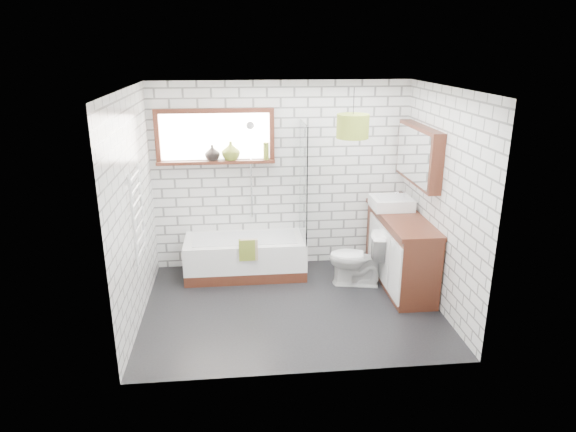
{
  "coord_description": "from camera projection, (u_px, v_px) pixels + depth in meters",
  "views": [
    {
      "loc": [
        -0.59,
        -5.35,
        2.91
      ],
      "look_at": [
        -0.01,
        0.25,
        1.04
      ],
      "focal_mm": 32.0,
      "sensor_mm": 36.0,
      "label": 1
    }
  ],
  "objects": [
    {
      "name": "vase_olive",
      "position": [
        231.0,
        152.0,
        6.62
      ],
      "size": [
        0.29,
        0.29,
        0.24
      ],
      "primitive_type": "imported",
      "rotation": [
        0.0,
        0.0,
        -0.26
      ],
      "color": "olive",
      "rests_on": "window"
    },
    {
      "name": "shower_riser",
      "position": [
        251.0,
        170.0,
        6.75
      ],
      "size": [
        0.02,
        0.02,
        1.3
      ],
      "primitive_type": "cylinder",
      "color": "silver",
      "rests_on": "wall_back"
    },
    {
      "name": "wall_left",
      "position": [
        133.0,
        210.0,
        5.47
      ],
      "size": [
        0.01,
        2.6,
        2.5
      ],
      "primitive_type": "cube",
      "color": "white",
      "rests_on": "ground"
    },
    {
      "name": "tap",
      "position": [
        404.0,
        198.0,
        6.6
      ],
      "size": [
        0.04,
        0.04,
        0.17
      ],
      "primitive_type": "cylinder",
      "rotation": [
        0.0,
        0.0,
        0.28
      ],
      "color": "silver",
      "rests_on": "vanity"
    },
    {
      "name": "wall_front",
      "position": [
        308.0,
        249.0,
        4.4
      ],
      "size": [
        3.4,
        0.01,
        2.5
      ],
      "primitive_type": "cube",
      "color": "white",
      "rests_on": "ground"
    },
    {
      "name": "bathtub",
      "position": [
        245.0,
        257.0,
        6.8
      ],
      "size": [
        1.57,
        0.69,
        0.51
      ],
      "primitive_type": "cube",
      "color": "white",
      "rests_on": "floor"
    },
    {
      "name": "shower_screen",
      "position": [
        303.0,
        182.0,
        6.56
      ],
      "size": [
        0.02,
        0.72,
        1.5
      ],
      "primitive_type": "cube",
      "color": "white",
      "rests_on": "bathtub"
    },
    {
      "name": "pendant",
      "position": [
        353.0,
        126.0,
        5.44
      ],
      "size": [
        0.35,
        0.35,
        0.25
      ],
      "primitive_type": "cylinder",
      "color": "olive",
      "rests_on": "ceiling"
    },
    {
      "name": "toilet",
      "position": [
        357.0,
        259.0,
        6.49
      ],
      "size": [
        0.53,
        0.76,
        0.7
      ],
      "primitive_type": "imported",
      "rotation": [
        0.0,
        0.0,
        -1.79
      ],
      "color": "white",
      "rests_on": "floor"
    },
    {
      "name": "mirror_cabinet",
      "position": [
        419.0,
        155.0,
        6.23
      ],
      "size": [
        0.16,
        1.2,
        0.7
      ],
      "primitive_type": "cube",
      "color": "#3C1910",
      "rests_on": "wall_right"
    },
    {
      "name": "towel_radiator",
      "position": [
        138.0,
        214.0,
        5.49
      ],
      "size": [
        0.06,
        0.52,
        1.0
      ],
      "primitive_type": "cube",
      "color": "white",
      "rests_on": "wall_left"
    },
    {
      "name": "vase_dark",
      "position": [
        212.0,
        154.0,
        6.6
      ],
      "size": [
        0.23,
        0.23,
        0.2
      ],
      "primitive_type": "imported",
      "rotation": [
        0.0,
        0.0,
        0.24
      ],
      "color": "black",
      "rests_on": "window"
    },
    {
      "name": "bottle",
      "position": [
        266.0,
        153.0,
        6.67
      ],
      "size": [
        0.08,
        0.08,
        0.22
      ],
      "primitive_type": "cylinder",
      "rotation": [
        0.0,
        0.0,
        0.16
      ],
      "color": "olive",
      "rests_on": "window"
    },
    {
      "name": "floor",
      "position": [
        291.0,
        307.0,
        6.03
      ],
      "size": [
        3.4,
        2.6,
        0.01
      ],
      "primitive_type": "cube",
      "color": "black",
      "rests_on": "ground"
    },
    {
      "name": "ceiling",
      "position": [
        292.0,
        88.0,
        5.24
      ],
      "size": [
        3.4,
        2.6,
        0.01
      ],
      "primitive_type": "cube",
      "color": "white",
      "rests_on": "ground"
    },
    {
      "name": "window",
      "position": [
        215.0,
        137.0,
        6.57
      ],
      "size": [
        1.52,
        0.16,
        0.68
      ],
      "primitive_type": "cube",
      "color": "#3C1910",
      "rests_on": "wall_back"
    },
    {
      "name": "vanity",
      "position": [
        400.0,
        250.0,
        6.49
      ],
      "size": [
        0.51,
        1.6,
        0.91
      ],
      "primitive_type": "cube",
      "color": "#3C1910",
      "rests_on": "floor"
    },
    {
      "name": "wall_back",
      "position": [
        281.0,
        176.0,
        6.87
      ],
      "size": [
        3.4,
        0.01,
        2.5
      ],
      "primitive_type": "cube",
      "color": "white",
      "rests_on": "ground"
    },
    {
      "name": "wall_right",
      "position": [
        441.0,
        200.0,
        5.8
      ],
      "size": [
        0.01,
        2.6,
        2.5
      ],
      "primitive_type": "cube",
      "color": "white",
      "rests_on": "ground"
    },
    {
      "name": "basin",
      "position": [
        391.0,
        203.0,
        6.6
      ],
      "size": [
        0.5,
        0.44,
        0.15
      ],
      "primitive_type": "cube",
      "color": "white",
      "rests_on": "vanity"
    },
    {
      "name": "towel_beige",
      "position": [
        249.0,
        250.0,
        6.4
      ],
      "size": [
        0.21,
        0.05,
        0.28
      ],
      "primitive_type": "cube",
      "color": "tan",
      "rests_on": "bathtub"
    },
    {
      "name": "towel_green",
      "position": [
        247.0,
        250.0,
        6.4
      ],
      "size": [
        0.2,
        0.06,
        0.28
      ],
      "primitive_type": "cube",
      "color": "olive",
      "rests_on": "bathtub"
    }
  ]
}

